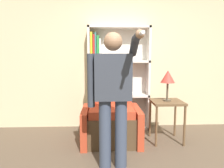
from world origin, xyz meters
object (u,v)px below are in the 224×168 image
Objects in this scene: armchair at (111,119)px; table_lamp at (168,78)px; bookcase at (112,82)px; side_table at (167,107)px; person_standing at (113,92)px.

table_lamp is at bearing -3.83° from armchair.
armchair is 2.29× the size of table_lamp.
table_lamp is (0.87, -0.68, 0.14)m from bookcase.
side_table is 0.49m from table_lamp.
armchair is 0.68× the size of person_standing.
bookcase is 1.11m from table_lamp.
person_standing is 2.49× the size of side_table.
armchair is at bearing -93.98° from bookcase.
side_table is at bearing 41.78° from person_standing.
table_lamp is at bearing -104.04° from side_table.
bookcase is at bearing 141.67° from side_table.
bookcase reaches higher than table_lamp.
table_lamp is (0.92, 0.82, 0.08)m from person_standing.
side_table is 1.36× the size of table_lamp.
side_table is (0.92, 0.82, -0.40)m from person_standing.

